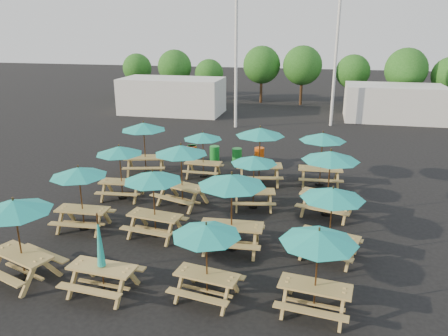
% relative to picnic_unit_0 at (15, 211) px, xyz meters
% --- Properties ---
extents(ground, '(120.00, 120.00, 0.00)m').
position_rel_picnic_unit_0_xyz_m(ground, '(3.97, 6.18, -2.04)').
color(ground, black).
rests_on(ground, ground).
extents(picnic_unit_0, '(2.54, 2.54, 2.38)m').
position_rel_picnic_unit_0_xyz_m(picnic_unit_0, '(0.00, 0.00, 0.00)').
color(picnic_unit_0, tan).
rests_on(picnic_unit_0, ground).
extents(picnic_unit_1, '(2.01, 2.01, 2.27)m').
position_rel_picnic_unit_0_xyz_m(picnic_unit_1, '(-0.02, 3.24, -0.10)').
color(picnic_unit_1, tan).
rests_on(picnic_unit_1, ground).
extents(picnic_unit_2, '(2.02, 2.02, 2.23)m').
position_rel_picnic_unit_0_xyz_m(picnic_unit_2, '(0.05, 6.16, -0.13)').
color(picnic_unit_2, tan).
rests_on(picnic_unit_2, ground).
extents(picnic_unit_3, '(2.56, 2.56, 2.50)m').
position_rel_picnic_unit_0_xyz_m(picnic_unit_3, '(-0.24, 9.36, 0.10)').
color(picnic_unit_3, tan).
rests_on(picnic_unit_3, ground).
extents(picnic_unit_4, '(1.89, 1.68, 2.27)m').
position_rel_picnic_unit_0_xyz_m(picnic_unit_4, '(2.46, -0.09, -1.11)').
color(picnic_unit_4, tan).
rests_on(picnic_unit_4, ground).
extents(picnic_unit_5, '(2.16, 2.16, 2.29)m').
position_rel_picnic_unit_0_xyz_m(picnic_unit_5, '(2.60, 3.30, -0.07)').
color(picnic_unit_5, tan).
rests_on(picnic_unit_5, ground).
extents(picnic_unit_6, '(2.60, 2.60, 2.45)m').
position_rel_picnic_unit_0_xyz_m(picnic_unit_6, '(2.66, 6.05, 0.06)').
color(picnic_unit_6, tan).
rests_on(picnic_unit_6, ground).
extents(picnic_unit_7, '(1.80, 1.80, 2.14)m').
position_rel_picnic_unit_0_xyz_m(picnic_unit_7, '(2.57, 9.47, -0.21)').
color(picnic_unit_7, tan).
rests_on(picnic_unit_7, ground).
extents(picnic_unit_8, '(2.02, 2.02, 2.10)m').
position_rel_picnic_unit_0_xyz_m(picnic_unit_8, '(5.20, 0.24, -0.24)').
color(picnic_unit_8, tan).
rests_on(picnic_unit_8, ground).
extents(picnic_unit_9, '(2.21, 2.21, 2.51)m').
position_rel_picnic_unit_0_xyz_m(picnic_unit_9, '(5.28, 2.96, 0.11)').
color(picnic_unit_9, tan).
rests_on(picnic_unit_9, ground).
extents(picnic_unit_10, '(2.08, 2.08, 2.12)m').
position_rel_picnic_unit_0_xyz_m(picnic_unit_10, '(5.42, 6.37, -0.22)').
color(picnic_unit_10, tan).
rests_on(picnic_unit_10, ground).
extents(picnic_unit_11, '(2.52, 2.52, 2.57)m').
position_rel_picnic_unit_0_xyz_m(picnic_unit_11, '(5.23, 9.19, 0.16)').
color(picnic_unit_11, tan).
rests_on(picnic_unit_11, ground).
extents(picnic_unit_12, '(2.08, 2.08, 2.23)m').
position_rel_picnic_unit_0_xyz_m(picnic_unit_12, '(7.91, 0.27, -0.13)').
color(picnic_unit_12, tan).
rests_on(picnic_unit_12, ground).
extents(picnic_unit_13, '(2.33, 2.33, 2.26)m').
position_rel_picnic_unit_0_xyz_m(picnic_unit_13, '(8.26, 3.08, -0.10)').
color(picnic_unit_13, tan).
rests_on(picnic_unit_13, ground).
extents(picnic_unit_14, '(2.54, 2.54, 2.50)m').
position_rel_picnic_unit_0_xyz_m(picnic_unit_14, '(8.21, 6.30, 0.10)').
color(picnic_unit_14, tan).
rests_on(picnic_unit_14, ground).
extents(picnic_unit_15, '(2.16, 2.16, 2.40)m').
position_rel_picnic_unit_0_xyz_m(picnic_unit_15, '(7.90, 9.51, 0.02)').
color(picnic_unit_15, tan).
rests_on(picnic_unit_15, ground).
extents(waste_bin_0, '(0.50, 0.50, 0.80)m').
position_rel_picnic_unit_0_xyz_m(waste_bin_0, '(1.31, 11.87, -1.64)').
color(waste_bin_0, '#18842B').
rests_on(waste_bin_0, ground).
extents(waste_bin_1, '(0.50, 0.50, 0.80)m').
position_rel_picnic_unit_0_xyz_m(waste_bin_1, '(1.32, 11.79, -1.64)').
color(waste_bin_1, '#D64D0C').
rests_on(waste_bin_1, ground).
extents(waste_bin_2, '(0.50, 0.50, 0.80)m').
position_rel_picnic_unit_0_xyz_m(waste_bin_2, '(2.48, 12.03, -1.64)').
color(waste_bin_2, '#18842B').
rests_on(waste_bin_2, ground).
extents(waste_bin_3, '(0.50, 0.50, 0.80)m').
position_rel_picnic_unit_0_xyz_m(waste_bin_3, '(3.71, 11.86, -1.64)').
color(waste_bin_3, '#18842B').
rests_on(waste_bin_3, ground).
extents(waste_bin_4, '(0.50, 0.50, 0.80)m').
position_rel_picnic_unit_0_xyz_m(waste_bin_4, '(4.80, 12.23, -1.64)').
color(waste_bin_4, '#D64D0C').
rests_on(waste_bin_4, ground).
extents(mast_0, '(0.20, 0.20, 12.00)m').
position_rel_picnic_unit_0_xyz_m(mast_0, '(1.97, 20.18, 3.96)').
color(mast_0, silver).
rests_on(mast_0, ground).
extents(mast_1, '(0.20, 0.20, 12.00)m').
position_rel_picnic_unit_0_xyz_m(mast_1, '(8.47, 22.18, 3.96)').
color(mast_1, silver).
rests_on(mast_1, ground).
extents(event_tent_0, '(8.00, 4.00, 2.80)m').
position_rel_picnic_unit_0_xyz_m(event_tent_0, '(-4.03, 24.18, -0.64)').
color(event_tent_0, silver).
rests_on(event_tent_0, ground).
extents(event_tent_1, '(7.00, 4.00, 2.60)m').
position_rel_picnic_unit_0_xyz_m(event_tent_1, '(12.97, 25.18, -0.74)').
color(event_tent_1, silver).
rests_on(event_tent_1, ground).
extents(tree_0, '(2.80, 2.80, 4.24)m').
position_rel_picnic_unit_0_xyz_m(tree_0, '(-10.10, 31.43, 0.79)').
color(tree_0, '#382314').
rests_on(tree_0, ground).
extents(tree_1, '(3.11, 3.11, 4.72)m').
position_rel_picnic_unit_0_xyz_m(tree_1, '(-5.78, 30.09, 1.11)').
color(tree_1, '#382314').
rests_on(tree_1, ground).
extents(tree_2, '(2.59, 2.59, 3.93)m').
position_rel_picnic_unit_0_xyz_m(tree_2, '(-2.42, 29.84, 0.58)').
color(tree_2, '#382314').
rests_on(tree_2, ground).
extents(tree_3, '(3.36, 3.36, 5.09)m').
position_rel_picnic_unit_0_xyz_m(tree_3, '(2.22, 30.90, 1.36)').
color(tree_3, '#382314').
rests_on(tree_3, ground).
extents(tree_4, '(3.41, 3.41, 5.17)m').
position_rel_picnic_unit_0_xyz_m(tree_4, '(5.87, 30.44, 1.42)').
color(tree_4, '#382314').
rests_on(tree_4, ground).
extents(tree_5, '(2.94, 2.94, 4.45)m').
position_rel_picnic_unit_0_xyz_m(tree_5, '(10.19, 30.86, 0.93)').
color(tree_5, '#382314').
rests_on(tree_5, ground).
extents(tree_6, '(3.38, 3.38, 5.13)m').
position_rel_picnic_unit_0_xyz_m(tree_6, '(14.20, 29.08, 1.38)').
color(tree_6, '#382314').
rests_on(tree_6, ground).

